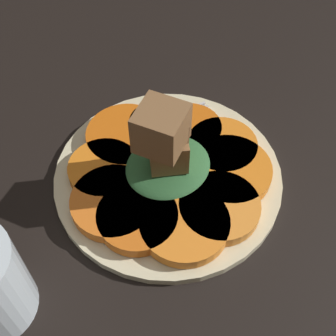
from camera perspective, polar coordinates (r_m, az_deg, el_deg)
table_slab at (r=54.58cm, az=-0.00°, el=-1.95°), size 120.00×120.00×2.00cm
plate at (r=53.33cm, az=-0.00°, el=-1.02°), size 25.78×25.78×1.05cm
carrot_slice_0 at (r=49.81cm, az=6.28°, el=-4.79°), size 8.66×8.66×1.39cm
carrot_slice_1 at (r=52.65cm, az=7.48°, el=-0.35°), size 9.49×9.49×1.39cm
carrot_slice_2 at (r=54.70cm, az=6.59°, el=2.58°), size 8.18×8.18×1.39cm
carrot_slice_3 at (r=56.11cm, az=2.69°, el=4.68°), size 7.55×7.55×1.39cm
carrot_slice_4 at (r=56.48cm, az=-1.11°, el=5.16°), size 7.22×7.22×1.39cm
carrot_slice_5 at (r=55.59cm, az=-5.12°, el=3.87°), size 9.44×9.44×1.39cm
carrot_slice_6 at (r=52.80cm, az=-7.77°, el=-0.19°), size 8.08×8.08×1.39cm
carrot_slice_7 at (r=50.21cm, az=-6.72°, el=-4.13°), size 9.18×9.18×1.39cm
carrot_slice_8 at (r=48.98cm, az=-3.75°, el=-6.02°), size 8.54×8.54×1.39cm
carrot_slice_9 at (r=48.51cm, az=2.00°, el=-6.82°), size 9.43×9.43×1.39cm
center_pile at (r=49.51cm, az=-0.13°, el=1.88°), size 9.98×8.98×11.35cm
fork at (r=56.42cm, az=-2.26°, el=4.30°), size 17.89×4.08×0.40cm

